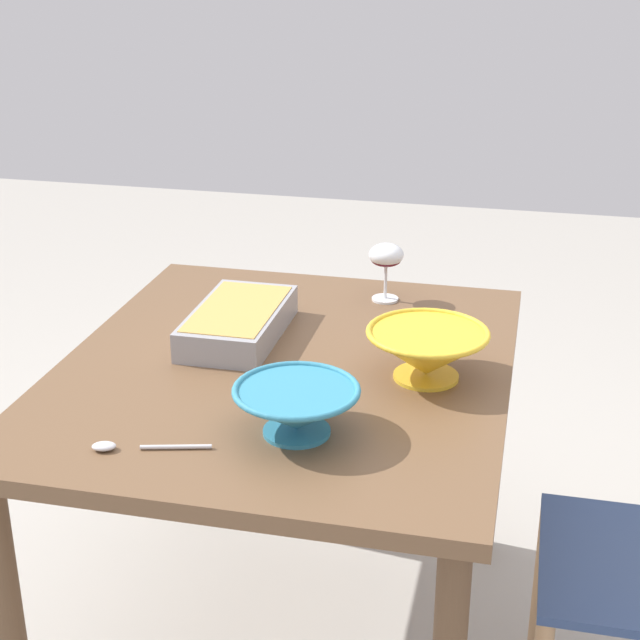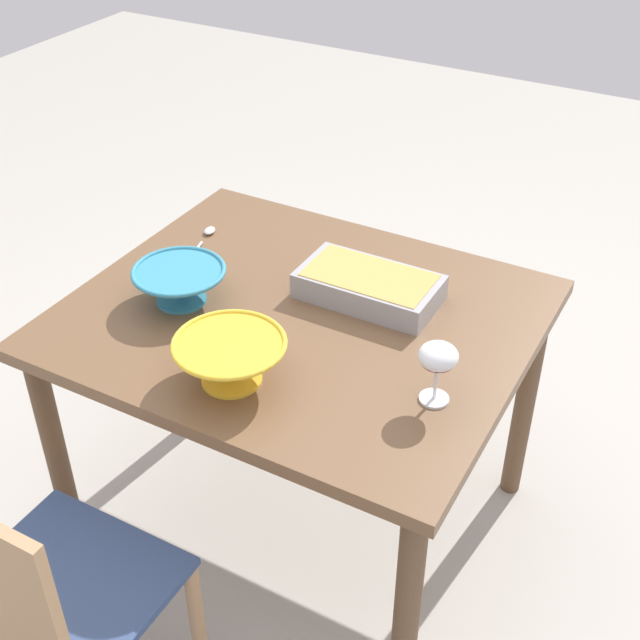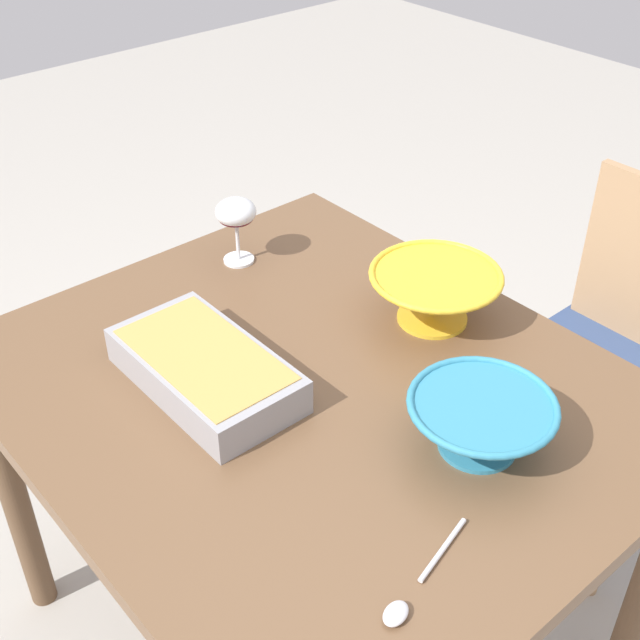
% 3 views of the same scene
% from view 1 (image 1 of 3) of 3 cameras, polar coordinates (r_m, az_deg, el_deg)
% --- Properties ---
extents(dining_table, '(1.13, 0.96, 0.75)m').
position_cam_1_polar(dining_table, '(2.14, -2.02, -4.85)').
color(dining_table, brown).
rests_on(dining_table, ground_plane).
extents(wine_glass, '(0.09, 0.09, 0.15)m').
position_cam_1_polar(wine_glass, '(2.42, 3.89, 3.64)').
color(wine_glass, white).
rests_on(wine_glass, dining_table).
extents(casserole_dish, '(0.36, 0.19, 0.07)m').
position_cam_1_polar(casserole_dish, '(2.23, -4.81, -0.03)').
color(casserole_dish, '#99999E').
rests_on(casserole_dish, dining_table).
extents(mixing_bowl, '(0.26, 0.26, 0.11)m').
position_cam_1_polar(mixing_bowl, '(2.02, 6.27, -1.90)').
color(mixing_bowl, yellow).
rests_on(mixing_bowl, dining_table).
extents(small_bowl, '(0.24, 0.24, 0.10)m').
position_cam_1_polar(small_bowl, '(1.81, -1.38, -5.16)').
color(small_bowl, teal).
rests_on(small_bowl, dining_table).
extents(serving_spoon, '(0.07, 0.21, 0.01)m').
position_cam_1_polar(serving_spoon, '(1.81, -11.27, -7.27)').
color(serving_spoon, silver).
rests_on(serving_spoon, dining_table).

